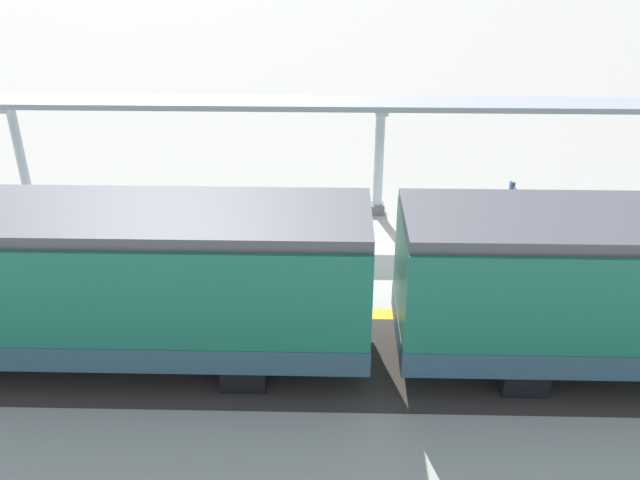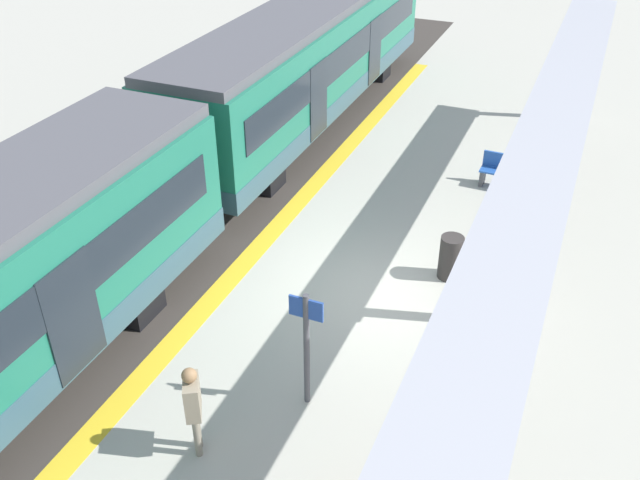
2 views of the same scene
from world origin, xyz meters
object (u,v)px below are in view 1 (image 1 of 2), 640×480
train_far_carriage (27,283)px  canopy_pillar_third (21,158)px  bench_mid_platform (194,211)px  passenger_waiting_near_edge (582,243)px  canopy_pillar_second (379,161)px  trash_bin (343,219)px  bench_near_end (570,217)px  platform_info_sign (509,213)px

train_far_carriage → canopy_pillar_third: train_far_carriage is taller
bench_mid_platform → passenger_waiting_near_edge: (-2.91, -10.36, 0.61)m
bench_mid_platform → canopy_pillar_second: bearing=-79.9°
bench_mid_platform → trash_bin: (-0.48, -4.40, 0.04)m
canopy_pillar_second → bench_near_end: bearing=-101.0°
canopy_pillar_second → bench_mid_platform: size_ratio=2.22×
trash_bin → passenger_waiting_near_edge: size_ratio=0.57×
canopy_pillar_third → trash_bin: 9.91m
passenger_waiting_near_edge → trash_bin: bearing=67.8°
canopy_pillar_second → bench_near_end: 5.79m
canopy_pillar_second → trash_bin: canopy_pillar_second is taller
canopy_pillar_third → trash_bin: canopy_pillar_third is taller
canopy_pillar_second → trash_bin: (-1.46, 1.06, -1.22)m
bench_mid_platform → platform_info_sign: (-1.79, -8.76, 0.89)m
canopy_pillar_second → passenger_waiting_near_edge: size_ratio=2.00×
canopy_pillar_second → bench_near_end: (-1.08, -5.55, -1.26)m
canopy_pillar_second → passenger_waiting_near_edge: (-3.89, -4.90, -0.65)m
bench_mid_platform → trash_bin: size_ratio=1.57×
platform_info_sign → canopy_pillar_second: bearing=50.0°
canopy_pillar_second → trash_bin: bearing=143.8°
bench_mid_platform → train_far_carriage: bearing=162.7°
bench_near_end → passenger_waiting_near_edge: (-2.81, 0.65, 0.61)m
canopy_pillar_third → bench_mid_platform: bearing=-100.4°
bench_near_end → platform_info_sign: bearing=127.0°
canopy_pillar_second → passenger_waiting_near_edge: 6.29m
canopy_pillar_second → bench_mid_platform: 5.69m
train_far_carriage → trash_bin: (6.00, -6.42, -1.35)m
canopy_pillar_second → passenger_waiting_near_edge: bearing=-128.5°
bench_near_end → canopy_pillar_second: bearing=79.0°
canopy_pillar_second → platform_info_sign: (-2.77, -3.30, -0.38)m
bench_mid_platform → passenger_waiting_near_edge: size_ratio=0.90×
train_far_carriage → canopy_pillar_third: bearing=23.9°
platform_info_sign → bench_near_end: bearing=-53.0°
passenger_waiting_near_edge → platform_info_sign: bearing=55.0°
canopy_pillar_third → train_far_carriage: bearing=-156.1°
train_far_carriage → bench_mid_platform: train_far_carriage is taller
bench_near_end → trash_bin: 6.62m
train_far_carriage → bench_mid_platform: size_ratio=9.13×
canopy_pillar_second → bench_mid_platform: (-0.98, 5.47, -1.26)m
canopy_pillar_second → platform_info_sign: bearing=-130.0°
train_far_carriage → bench_near_end: (6.38, -13.03, -1.39)m
passenger_waiting_near_edge → train_far_carriage: bearing=106.1°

